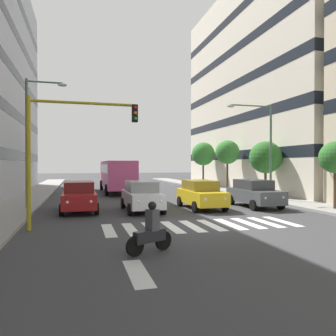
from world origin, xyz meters
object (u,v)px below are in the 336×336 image
object	(u,v)px
car_1	(201,194)
street_lamp_right	(33,130)
street_tree_0	(335,158)
street_tree_2	(227,152)
motorcycle_with_rider	(151,232)
street_tree_1	(266,157)
bus_behind_traffic	(117,173)
street_lamp_left	(263,140)
street_tree_3	(203,154)
car_2	(142,196)
traffic_light_gantry	(62,140)
car_0	(254,193)
car_3	(79,196)

from	to	relation	value
car_1	street_lamp_right	xyz separation A→B (m)	(9.80, -2.10, 3.82)
street_tree_0	street_tree_2	distance (m)	14.03
car_1	motorcycle_with_rider	size ratio (longest dim) A/B	2.83
street_lamp_right	street_tree_1	world-z (taller)	street_lamp_right
bus_behind_traffic	street_lamp_left	world-z (taller)	street_lamp_left
car_1	street_lamp_right	distance (m)	10.73
street_lamp_right	street_tree_3	size ratio (longest dim) A/B	1.48
car_2	traffic_light_gantry	size ratio (longest dim) A/B	0.81
car_0	traffic_light_gantry	world-z (taller)	traffic_light_gantry
car_0	street_tree_0	distance (m)	5.08
car_1	street_tree_2	world-z (taller)	street_tree_2
car_3	motorcycle_with_rider	size ratio (longest dim) A/B	2.83
street_tree_0	car_2	bearing A→B (deg)	-15.32
car_0	street_tree_1	size ratio (longest dim) A/B	1.01
car_1	traffic_light_gantry	size ratio (longest dim) A/B	0.81
car_1	car_2	bearing A→B (deg)	1.74
street_lamp_right	street_tree_2	xyz separation A→B (m)	(-16.76, -8.85, -0.82)
street_lamp_left	street_tree_2	xyz separation A→B (m)	(-1.32, -8.69, -0.56)
street_tree_0	street_tree_2	world-z (taller)	street_tree_2
car_2	car_1	bearing A→B (deg)	-178.26
car_2	street_tree_0	xyz separation A→B (m)	(-10.76, 2.95, 2.19)
street_tree_3	street_tree_0	bearing A→B (deg)	90.55
car_0	street_lamp_right	size ratio (longest dim) A/B	0.58
traffic_light_gantry	street_tree_2	bearing A→B (deg)	-133.98
street_lamp_left	street_tree_0	world-z (taller)	street_lamp_left
street_tree_1	street_tree_2	world-z (taller)	street_tree_2
car_3	bus_behind_traffic	bearing A→B (deg)	-105.47
car_1	street_tree_1	bearing A→B (deg)	-147.66
traffic_light_gantry	motorcycle_with_rider	bearing A→B (deg)	120.93
motorcycle_with_rider	traffic_light_gantry	xyz separation A→B (m)	(2.77, -4.62, 3.07)
street_tree_0	street_tree_1	distance (m)	7.69
street_tree_1	car_2	bearing A→B (deg)	23.35
car_3	street_tree_2	size ratio (longest dim) A/B	0.90
street_tree_2	street_lamp_right	bearing A→B (deg)	27.83
car_2	car_3	xyz separation A→B (m)	(3.49, -0.71, 0.00)
street_tree_0	street_tree_1	world-z (taller)	street_tree_1
street_lamp_right	street_tree_0	bearing A→B (deg)	163.03
bus_behind_traffic	car_3	bearing A→B (deg)	74.53
motorcycle_with_rider	street_lamp_left	distance (m)	15.97
street_lamp_right	street_tree_0	xyz separation A→B (m)	(-16.89, 5.16, -1.63)
motorcycle_with_rider	traffic_light_gantry	world-z (taller)	traffic_light_gantry
bus_behind_traffic	street_lamp_right	world-z (taller)	street_lamp_right
car_2	street_tree_2	size ratio (longest dim) A/B	0.90
street_tree_0	street_tree_3	world-z (taller)	street_tree_3
street_lamp_right	street_tree_0	distance (m)	17.74
car_2	street_tree_3	world-z (taller)	street_tree_3
street_tree_0	street_lamp_right	bearing A→B (deg)	-16.97
street_tree_2	street_tree_3	distance (m)	6.40
street_lamp_left	street_tree_0	xyz separation A→B (m)	(-1.46, 5.31, -1.36)
traffic_light_gantry	street_tree_3	size ratio (longest dim) A/B	1.07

